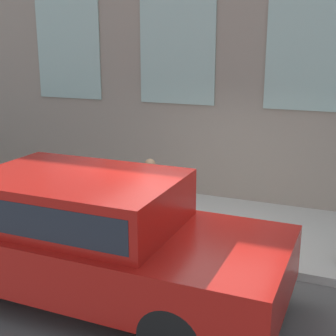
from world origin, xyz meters
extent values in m
plane|color=#514F4C|center=(0.00, 0.00, 0.00)|extent=(80.00, 80.00, 0.00)
cube|color=#B2ADA3|center=(1.40, 0.00, 0.06)|extent=(2.81, 60.00, 0.13)
cube|color=#9EBCB2|center=(2.79, -1.31, 3.12)|extent=(0.03, 1.63, 2.15)
cube|color=#9EBCB2|center=(2.79, 1.31, 3.12)|extent=(0.03, 1.63, 2.15)
cube|color=#9EBCB2|center=(2.79, 3.94, 3.12)|extent=(0.03, 1.63, 2.15)
cylinder|color=gold|center=(0.57, 0.23, 0.15)|extent=(0.34, 0.34, 0.04)
cylinder|color=gold|center=(0.57, 0.23, 0.45)|extent=(0.25, 0.25, 0.65)
sphere|color=#A4891E|center=(0.57, 0.23, 0.78)|extent=(0.27, 0.27, 0.27)
cylinder|color=black|center=(0.57, 0.23, 0.86)|extent=(0.09, 0.09, 0.11)
cylinder|color=gold|center=(0.57, 0.05, 0.53)|extent=(0.09, 0.10, 0.09)
cylinder|color=gold|center=(0.57, 0.40, 0.53)|extent=(0.09, 0.10, 0.09)
cylinder|color=#998466|center=(0.75, 1.01, 0.42)|extent=(0.09, 0.09, 0.58)
cylinder|color=#998466|center=(0.87, 1.01, 0.42)|extent=(0.09, 0.09, 0.58)
cube|color=#1E59A5|center=(0.81, 1.01, 0.93)|extent=(0.16, 0.11, 0.44)
cylinder|color=#1E59A5|center=(0.70, 1.01, 0.94)|extent=(0.07, 0.07, 0.42)
cylinder|color=#1E59A5|center=(0.93, 1.01, 0.94)|extent=(0.07, 0.07, 0.42)
sphere|color=#8C6647|center=(0.81, 1.01, 1.25)|extent=(0.19, 0.19, 0.19)
cylinder|color=black|center=(-0.62, 2.60, 0.35)|extent=(0.24, 0.71, 0.71)
cylinder|color=black|center=(-2.37, -0.72, 0.35)|extent=(0.24, 0.71, 0.71)
cylinder|color=black|center=(-0.62, -0.72, 0.35)|extent=(0.24, 0.71, 0.71)
cube|color=#A5140F|center=(-1.49, 0.94, 0.70)|extent=(2.00, 5.35, 0.68)
cube|color=#A5140F|center=(-1.49, 0.94, 1.35)|extent=(1.76, 2.57, 0.63)
cube|color=#1E232D|center=(-1.49, 0.94, 1.35)|extent=(1.77, 2.36, 0.40)
camera|label=1|loc=(-6.26, -2.33, 3.29)|focal=50.00mm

